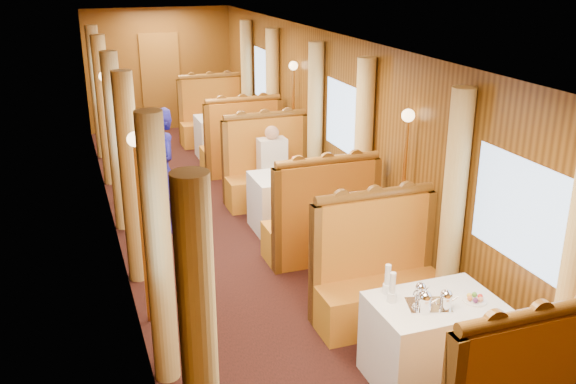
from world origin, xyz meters
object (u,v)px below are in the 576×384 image
table_near (432,340)px  banquette_far_fwd (242,149)px  table_mid (292,202)px  teapot_right (446,302)px  passenger (273,158)px  steward (162,171)px  fruit_plate (475,299)px  teapot_left (425,305)px  tea_tray (428,305)px  rose_vase_mid (294,161)px  banquette_mid_fwd (321,226)px  banquette_far_aft (214,122)px  banquette_mid_aft (269,175)px  table_far (227,137)px  rose_vase_far (227,107)px  teapot_back (420,293)px  banquette_near_aft (378,282)px

table_near → banquette_far_fwd: bearing=90.0°
table_mid → teapot_right: (-0.00, -3.64, 0.44)m
passenger → steward: bearing=-169.3°
fruit_plate → teapot_left: bearing=-178.1°
teapot_left → passenger: passenger is taller
tea_tray → rose_vase_mid: bearing=87.8°
table_near → banquette_far_fwd: banquette_far_fwd is taller
rose_vase_mid → banquette_mid_fwd: bearing=-91.9°
banquette_far_aft → teapot_left: banquette_far_aft is taller
steward → banquette_mid_aft: bearing=94.5°
rose_vase_mid → steward: bearing=163.4°
banquette_mid_aft → passenger: 0.38m
table_far → steward: size_ratio=0.64×
banquette_far_aft → teapot_right: 8.17m
table_far → rose_vase_far: 0.55m
banquette_far_aft → steward: (-1.62, -4.01, 0.40)m
teapot_back → banquette_far_aft: bearing=78.4°
teapot_left → tea_tray: bearing=52.1°
banquette_mid_fwd → tea_tray: (-0.10, -2.53, 0.33)m
table_mid → teapot_right: 3.67m
table_near → banquette_far_fwd: 5.99m
fruit_plate → rose_vase_far: 7.08m
banquette_mid_aft → fruit_plate: bearing=-86.3°
table_near → banquette_far_fwd: (0.00, 5.99, 0.05)m
fruit_plate → passenger: passenger is taller
banquette_far_aft → teapot_back: bearing=-90.8°
banquette_near_aft → banquette_far_fwd: same height
teapot_left → banquette_mid_fwd: bearing=95.6°
banquette_far_aft → passenger: size_ratio=1.76×
steward → rose_vase_far: bearing=138.0°
banquette_mid_aft → fruit_plate: banquette_mid_aft is taller
tea_tray → teapot_back: size_ratio=2.35×
table_far → teapot_left: teapot_left is taller
tea_tray → teapot_back: 0.13m
table_near → banquette_mid_aft: bearing=90.0°
table_near → banquette_near_aft: 1.02m
table_mid → banquette_mid_fwd: 1.02m
steward → table_far: bearing=138.6°
teapot_left → steward: (-1.43, 4.13, 0.00)m
rose_vase_far → banquette_mid_fwd: bearing=-90.3°
teapot_right → teapot_back: teapot_right is taller
banquette_near_aft → passenger: 3.31m
steward → passenger: size_ratio=2.17×
teapot_right → teapot_back: bearing=124.8°
teapot_right → fruit_plate: 0.31m
table_near → passenger: size_ratio=1.38×
rose_vase_mid → rose_vase_far: bearing=90.2°
teapot_right → rose_vase_mid: size_ratio=0.46×
teapot_back → table_near: bearing=-41.6°
table_near → rose_vase_mid: (0.03, 3.51, 0.55)m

